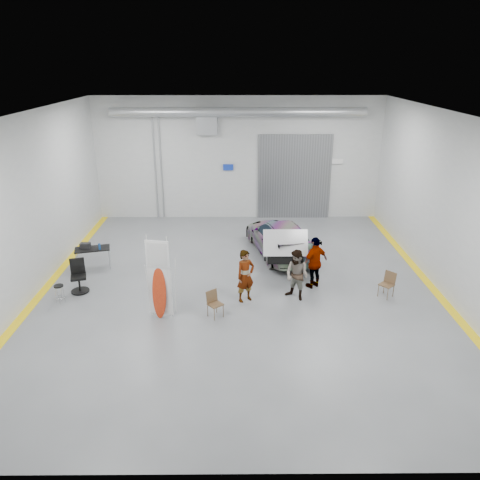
{
  "coord_description": "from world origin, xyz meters",
  "views": [
    {
      "loc": [
        -0.07,
        -14.86,
        7.57
      ],
      "look_at": [
        0.04,
        0.81,
        1.5
      ],
      "focal_mm": 35.0,
      "sensor_mm": 36.0,
      "label": 1
    }
  ],
  "objects_px": {
    "office_chair": "(79,278)",
    "person_c": "(315,262)",
    "sedan_car": "(280,237)",
    "shop_stool": "(60,294)",
    "person_a": "(245,276)",
    "surfboard_display": "(161,285)",
    "work_table": "(90,248)",
    "folding_chair_near": "(215,309)",
    "person_b": "(297,275)",
    "folding_chair_far": "(386,289)"
  },
  "relations": [
    {
      "from": "work_table",
      "to": "person_c",
      "type": "bearing_deg",
      "value": -11.37
    },
    {
      "from": "person_a",
      "to": "person_b",
      "type": "bearing_deg",
      "value": -28.11
    },
    {
      "from": "shop_stool",
      "to": "work_table",
      "type": "height_order",
      "value": "work_table"
    },
    {
      "from": "person_b",
      "to": "office_chair",
      "type": "bearing_deg",
      "value": -145.12
    },
    {
      "from": "person_b",
      "to": "shop_stool",
      "type": "xyz_separation_m",
      "value": [
        -7.87,
        -0.23,
        -0.56
      ]
    },
    {
      "from": "person_a",
      "to": "work_table",
      "type": "relative_size",
      "value": 1.28
    },
    {
      "from": "surfboard_display",
      "to": "sedan_car",
      "type": "bearing_deg",
      "value": 63.42
    },
    {
      "from": "folding_chair_far",
      "to": "folding_chair_near",
      "type": "bearing_deg",
      "value": -119.25
    },
    {
      "from": "person_c",
      "to": "work_table",
      "type": "bearing_deg",
      "value": -46.66
    },
    {
      "from": "sedan_car",
      "to": "shop_stool",
      "type": "xyz_separation_m",
      "value": [
        -7.65,
        -4.23,
        -0.38
      ]
    },
    {
      "from": "person_b",
      "to": "shop_stool",
      "type": "distance_m",
      "value": 7.89
    },
    {
      "from": "sedan_car",
      "to": "person_a",
      "type": "height_order",
      "value": "person_a"
    },
    {
      "from": "sedan_car",
      "to": "folding_chair_far",
      "type": "xyz_separation_m",
      "value": [
        3.28,
        -3.88,
        -0.42
      ]
    },
    {
      "from": "sedan_car",
      "to": "person_a",
      "type": "bearing_deg",
      "value": 56.64
    },
    {
      "from": "sedan_car",
      "to": "folding_chair_near",
      "type": "height_order",
      "value": "sedan_car"
    },
    {
      "from": "sedan_car",
      "to": "work_table",
      "type": "xyz_separation_m",
      "value": [
        -7.39,
        -1.44,
        0.12
      ]
    },
    {
      "from": "surfboard_display",
      "to": "work_table",
      "type": "relative_size",
      "value": 1.92
    },
    {
      "from": "person_b",
      "to": "person_a",
      "type": "bearing_deg",
      "value": -136.87
    },
    {
      "from": "surfboard_display",
      "to": "shop_stool",
      "type": "height_order",
      "value": "surfboard_display"
    },
    {
      "from": "office_chair",
      "to": "folding_chair_near",
      "type": "bearing_deg",
      "value": -36.94
    },
    {
      "from": "sedan_car",
      "to": "surfboard_display",
      "type": "bearing_deg",
      "value": 38.12
    },
    {
      "from": "person_a",
      "to": "person_c",
      "type": "distance_m",
      "value": 2.64
    },
    {
      "from": "office_chair",
      "to": "work_table",
      "type": "bearing_deg",
      "value": 77.8
    },
    {
      "from": "shop_stool",
      "to": "office_chair",
      "type": "relative_size",
      "value": 0.55
    },
    {
      "from": "person_c",
      "to": "folding_chair_far",
      "type": "height_order",
      "value": "person_c"
    },
    {
      "from": "person_b",
      "to": "office_chair",
      "type": "height_order",
      "value": "person_b"
    },
    {
      "from": "office_chair",
      "to": "shop_stool",
      "type": "bearing_deg",
      "value": -133.17
    },
    {
      "from": "person_b",
      "to": "folding_chair_near",
      "type": "xyz_separation_m",
      "value": [
        -2.67,
        -1.17,
        -0.61
      ]
    },
    {
      "from": "surfboard_display",
      "to": "folding_chair_near",
      "type": "distance_m",
      "value": 1.86
    },
    {
      "from": "person_a",
      "to": "person_b",
      "type": "distance_m",
      "value": 1.72
    },
    {
      "from": "person_c",
      "to": "folding_chair_near",
      "type": "xyz_separation_m",
      "value": [
        -3.41,
        -2.05,
        -0.68
      ]
    },
    {
      "from": "sedan_car",
      "to": "person_c",
      "type": "bearing_deg",
      "value": 93.62
    },
    {
      "from": "person_a",
      "to": "surfboard_display",
      "type": "relative_size",
      "value": 0.66
    },
    {
      "from": "work_table",
      "to": "person_a",
      "type": "bearing_deg",
      "value": -24.35
    },
    {
      "from": "person_a",
      "to": "surfboard_display",
      "type": "xyz_separation_m",
      "value": [
        -2.63,
        -1.07,
        0.2
      ]
    },
    {
      "from": "surfboard_display",
      "to": "folding_chair_far",
      "type": "bearing_deg",
      "value": 21.92
    },
    {
      "from": "folding_chair_near",
      "to": "shop_stool",
      "type": "distance_m",
      "value": 5.28
    },
    {
      "from": "folding_chair_far",
      "to": "work_table",
      "type": "relative_size",
      "value": 0.62
    },
    {
      "from": "work_table",
      "to": "person_b",
      "type": "bearing_deg",
      "value": -18.58
    },
    {
      "from": "person_c",
      "to": "folding_chair_far",
      "type": "distance_m",
      "value": 2.54
    },
    {
      "from": "person_c",
      "to": "shop_stool",
      "type": "height_order",
      "value": "person_c"
    },
    {
      "from": "office_chair",
      "to": "person_a",
      "type": "bearing_deg",
      "value": -23.69
    },
    {
      "from": "person_a",
      "to": "surfboard_display",
      "type": "bearing_deg",
      "value": 170.31
    },
    {
      "from": "person_a",
      "to": "folding_chair_far",
      "type": "bearing_deg",
      "value": -29.0
    },
    {
      "from": "person_b",
      "to": "shop_stool",
      "type": "height_order",
      "value": "person_b"
    },
    {
      "from": "person_a",
      "to": "work_table",
      "type": "bearing_deg",
      "value": 123.86
    },
    {
      "from": "person_b",
      "to": "surfboard_display",
      "type": "height_order",
      "value": "surfboard_display"
    },
    {
      "from": "office_chair",
      "to": "person_c",
      "type": "bearing_deg",
      "value": -14.69
    },
    {
      "from": "person_b",
      "to": "folding_chair_near",
      "type": "bearing_deg",
      "value": -116.89
    },
    {
      "from": "folding_chair_near",
      "to": "office_chair",
      "type": "xyz_separation_m",
      "value": [
        -4.78,
        1.77,
        0.24
      ]
    }
  ]
}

